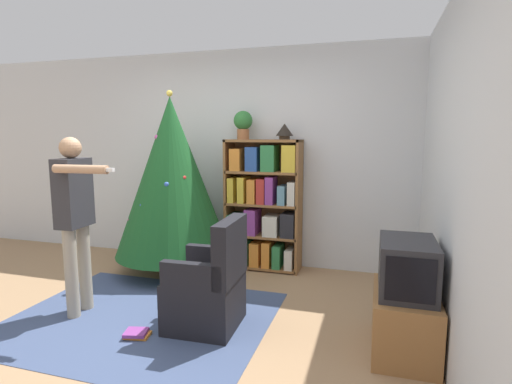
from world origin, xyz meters
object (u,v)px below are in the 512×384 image
object	(u,v)px
bookshelf	(263,206)
standing_person	(75,211)
christmas_tree	(172,177)
table_lamp	(285,130)
armchair	(209,289)
potted_plant	(243,123)
television	(407,267)

from	to	relation	value
bookshelf	standing_person	size ratio (longest dim) A/B	0.98
christmas_tree	table_lamp	bearing A→B (deg)	18.38
armchair	table_lamp	bearing A→B (deg)	167.96
christmas_tree	standing_person	xyz separation A→B (m)	(-0.26, -1.25, -0.19)
armchair	potted_plant	bearing A→B (deg)	-174.06
television	table_lamp	world-z (taller)	table_lamp
potted_plant	christmas_tree	bearing A→B (deg)	-150.78
potted_plant	table_lamp	distance (m)	0.50
armchair	standing_person	xyz separation A→B (m)	(-1.21, -0.09, 0.60)
christmas_tree	table_lamp	xyz separation A→B (m)	(1.22, 0.40, 0.52)
bookshelf	armchair	size ratio (longest dim) A/B	1.67
bookshelf	standing_person	bearing A→B (deg)	-126.91
christmas_tree	potted_plant	size ratio (longest dim) A/B	6.31
television	christmas_tree	size ratio (longest dim) A/B	0.28
potted_plant	table_lamp	size ratio (longest dim) A/B	1.64
potted_plant	television	bearing A→B (deg)	-40.85
bookshelf	armchair	xyz separation A→B (m)	(-0.02, -1.55, -0.43)
table_lamp	television	bearing A→B (deg)	-50.36
christmas_tree	armchair	xyz separation A→B (m)	(0.94, -1.16, -0.79)
standing_person	television	bearing A→B (deg)	89.95
standing_person	bookshelf	bearing A→B (deg)	140.04
bookshelf	table_lamp	world-z (taller)	table_lamp
armchair	potted_plant	xyz separation A→B (m)	(-0.22, 1.56, 1.40)
standing_person	table_lamp	world-z (taller)	table_lamp
standing_person	potted_plant	size ratio (longest dim) A/B	4.76
table_lamp	standing_person	bearing A→B (deg)	-131.90
bookshelf	christmas_tree	world-z (taller)	christmas_tree
television	armchair	bearing A→B (deg)	-177.99
potted_plant	table_lamp	world-z (taller)	potted_plant
christmas_tree	table_lamp	distance (m)	1.38
standing_person	armchair	bearing A→B (deg)	91.20
bookshelf	armchair	distance (m)	1.61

